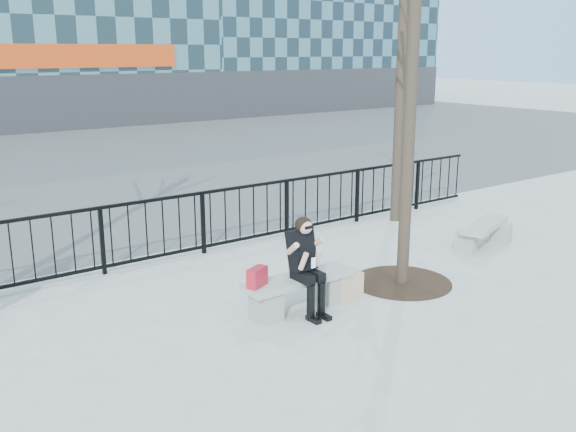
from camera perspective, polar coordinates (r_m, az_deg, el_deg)
ground at (r=8.87m, az=1.01°, el=-8.34°), size 120.00×120.00×0.00m
street_surface at (r=22.31m, az=-23.24°, el=4.48°), size 60.00×23.00×0.01m
railing at (r=11.09m, az=-8.46°, el=-0.75°), size 14.00×0.06×1.10m
tree_grate at (r=9.99m, az=10.09°, el=-5.80°), size 1.50×1.50×0.02m
bench_main at (r=8.75m, az=1.02°, el=-6.52°), size 1.65×0.46×0.49m
bench_second at (r=12.06m, az=17.06°, el=-1.38°), size 1.49×0.41×0.44m
seated_woman at (r=8.51m, az=1.69°, el=-4.51°), size 0.50×0.64×1.34m
handbag at (r=8.29m, az=-2.76°, el=-5.44°), size 0.34×0.26×0.25m
shopping_bag at (r=9.17m, az=5.45°, el=-6.29°), size 0.42×0.17×0.39m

